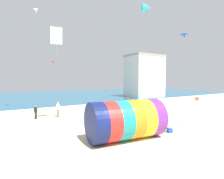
# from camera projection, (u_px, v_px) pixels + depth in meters

# --- Properties ---
(ground_plane) EXTENTS (120.00, 120.00, 0.00)m
(ground_plane) POSITION_uv_depth(u_px,v_px,m) (117.00, 143.00, 12.30)
(ground_plane) COLOR beige
(sea) EXTENTS (120.00, 40.00, 0.10)m
(sea) POSITION_uv_depth(u_px,v_px,m) (36.00, 96.00, 45.60)
(sea) COLOR #236084
(sea) RESTS_ON ground
(giant_inflatable_tube) EXTENTS (5.97, 3.53, 2.94)m
(giant_inflatable_tube) POSITION_uv_depth(u_px,v_px,m) (126.00, 120.00, 13.14)
(giant_inflatable_tube) COLOR navy
(giant_inflatable_tube) RESTS_ON ground
(kite_handler) EXTENTS (0.37, 0.42, 1.78)m
(kite_handler) POSITION_uv_depth(u_px,v_px,m) (164.00, 121.00, 15.06)
(kite_handler) COLOR #726651
(kite_handler) RESTS_ON ground
(kite_white_delta) EXTENTS (0.90, 0.79, 1.20)m
(kite_white_delta) POSITION_uv_depth(u_px,v_px,m) (35.00, 9.00, 23.40)
(kite_white_delta) COLOR white
(kite_blue_parafoil) EXTENTS (0.72, 0.99, 0.49)m
(kite_blue_parafoil) POSITION_uv_depth(u_px,v_px,m) (184.00, 34.00, 19.85)
(kite_blue_parafoil) COLOR blue
(kite_cyan_delta) EXTENTS (1.67, 1.66, 2.24)m
(kite_cyan_delta) POSITION_uv_depth(u_px,v_px,m) (147.00, 8.00, 22.56)
(kite_cyan_delta) COLOR #2DB2C6
(kite_red_parafoil) EXTENTS (0.71, 0.63, 0.37)m
(kite_red_parafoil) POSITION_uv_depth(u_px,v_px,m) (53.00, 61.00, 27.00)
(kite_red_parafoil) COLOR red
(kite_white_diamond) EXTENTS (1.15, 0.29, 2.80)m
(kite_white_diamond) POSITION_uv_depth(u_px,v_px,m) (56.00, 36.00, 17.38)
(kite_white_diamond) COLOR white
(bystander_near_water) EXTENTS (0.35, 0.42, 1.55)m
(bystander_near_water) POSITION_uv_depth(u_px,v_px,m) (36.00, 112.00, 19.85)
(bystander_near_water) COLOR black
(bystander_near_water) RESTS_ON ground
(bystander_mid_beach) EXTENTS (0.36, 0.42, 1.53)m
(bystander_mid_beach) POSITION_uv_depth(u_px,v_px,m) (128.00, 102.00, 28.60)
(bystander_mid_beach) COLOR black
(bystander_mid_beach) RESTS_ON ground
(bystander_far_left) EXTENTS (0.40, 0.29, 1.81)m
(bystander_far_left) POSITION_uv_depth(u_px,v_px,m) (58.00, 109.00, 20.78)
(bystander_far_left) COLOR #726651
(bystander_far_left) RESTS_ON ground
(promenade_building) EXTENTS (8.87, 6.04, 10.56)m
(promenade_building) POSITION_uv_depth(u_px,v_px,m) (144.00, 76.00, 43.84)
(promenade_building) COLOR silver
(promenade_building) RESTS_ON ground
(beach_flag) EXTENTS (0.47, 0.36, 2.97)m
(beach_flag) POSITION_uv_depth(u_px,v_px,m) (198.00, 100.00, 15.54)
(beach_flag) COLOR silver
(beach_flag) RESTS_ON ground
(cooler_box) EXTENTS (0.57, 0.63, 0.36)m
(cooler_box) POSITION_uv_depth(u_px,v_px,m) (170.00, 130.00, 14.83)
(cooler_box) COLOR #2659B2
(cooler_box) RESTS_ON ground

